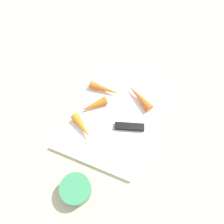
{
  "coord_description": "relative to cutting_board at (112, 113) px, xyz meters",
  "views": [
    {
      "loc": [
        0.3,
        0.12,
        0.65
      ],
      "look_at": [
        0.0,
        0.0,
        0.01
      ],
      "focal_mm": 36.09,
      "sensor_mm": 36.0,
      "label": 1
    }
  ],
  "objects": [
    {
      "name": "carrot_longest",
      "position": [
        -0.08,
        0.06,
        0.02
      ],
      "size": [
        0.08,
        0.11,
        0.03
      ],
      "primitive_type": "cone",
      "rotation": [
        0.0,
        1.57,
        4.17
      ],
      "color": "orange",
      "rests_on": "cutting_board"
    },
    {
      "name": "small_bowl",
      "position": [
        0.26,
        -0.0,
        0.02
      ],
      "size": [
        0.08,
        0.08,
        0.04
      ],
      "primitive_type": "cylinder",
      "color": "#388C59",
      "rests_on": "ground_plane"
    },
    {
      "name": "cutting_board",
      "position": [
        0.0,
        0.0,
        0.0
      ],
      "size": [
        0.36,
        0.26,
        0.01
      ],
      "primitive_type": "cube",
      "color": "white",
      "rests_on": "ground_plane"
    },
    {
      "name": "ground_plane",
      "position": [
        0.0,
        0.0,
        -0.01
      ],
      "size": [
        1.4,
        1.4,
        0.0
      ],
      "primitive_type": "plane",
      "color": "#C6B793"
    },
    {
      "name": "carrot_shortest",
      "position": [
        0.01,
        -0.06,
        0.02
      ],
      "size": [
        0.09,
        0.08,
        0.03
      ],
      "primitive_type": "cone",
      "rotation": [
        0.0,
        1.57,
        5.54
      ],
      "color": "orange",
      "rests_on": "cutting_board"
    },
    {
      "name": "knife",
      "position": [
        0.03,
        0.06,
        0.01
      ],
      "size": [
        0.08,
        0.2,
        0.01
      ],
      "rotation": [
        0.0,
        0.0,
        5.03
      ],
      "color": "#B7B7BC",
      "rests_on": "cutting_board"
    },
    {
      "name": "carrot_short",
      "position": [
        0.09,
        -0.06,
        0.02
      ],
      "size": [
        0.07,
        0.09,
        0.03
      ],
      "primitive_type": "cone",
      "rotation": [
        0.0,
        1.57,
        1.0
      ],
      "color": "orange",
      "rests_on": "cutting_board"
    },
    {
      "name": "carrot_long",
      "position": [
        -0.06,
        -0.05,
        0.02
      ],
      "size": [
        0.03,
        0.11,
        0.03
      ],
      "primitive_type": "cone",
      "rotation": [
        0.0,
        1.57,
        1.59
      ],
      "color": "orange",
      "rests_on": "cutting_board"
    }
  ]
}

